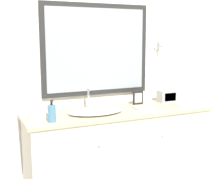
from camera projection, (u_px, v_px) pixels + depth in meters
wall_back at (106, 66)px, 3.16m from camera, size 8.00×0.18×2.55m
vanity_counter at (119, 154)px, 3.03m from camera, size 1.80×0.57×0.89m
sink_basin at (95, 111)px, 2.83m from camera, size 0.51×0.38×0.21m
soap_bottle at (52, 113)px, 2.52m from camera, size 0.07×0.07×0.18m
appliance_box at (167, 96)px, 3.30m from camera, size 0.19×0.12×0.13m
picture_frame at (138, 98)px, 3.18m from camera, size 0.11×0.01×0.14m
hand_towel_near_sink at (184, 105)px, 3.09m from camera, size 0.17×0.13×0.04m
hand_towel_far_corner at (39, 115)px, 2.63m from camera, size 0.18×0.14×0.05m
metal_tray at (143, 108)px, 3.02m from camera, size 0.17×0.13×0.01m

